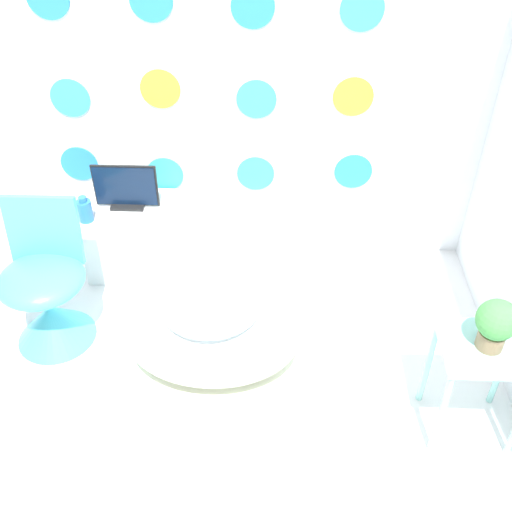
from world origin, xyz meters
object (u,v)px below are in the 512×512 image
(bathtub, at_px, (213,332))
(potted_plant_left, at_px, (496,323))
(chair, at_px, (48,300))
(vase, at_px, (85,210))
(tv, at_px, (126,189))

(bathtub, height_order, potted_plant_left, potted_plant_left)
(chair, xyz_separation_m, vase, (0.13, 0.50, 0.27))
(potted_plant_left, bearing_deg, tv, 147.51)
(chair, relative_size, tv, 2.14)
(bathtub, bearing_deg, vase, 140.27)
(bathtub, relative_size, vase, 5.73)
(chair, bearing_deg, tv, 62.45)
(tv, bearing_deg, vase, -143.82)
(tv, height_order, potted_plant_left, potted_plant_left)
(vase, bearing_deg, potted_plant_left, -26.27)
(bathtub, distance_m, chair, 0.97)
(vase, bearing_deg, chair, -103.96)
(potted_plant_left, bearing_deg, vase, 153.73)
(chair, xyz_separation_m, tv, (0.35, 0.67, 0.33))
(potted_plant_left, bearing_deg, bathtub, 164.38)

